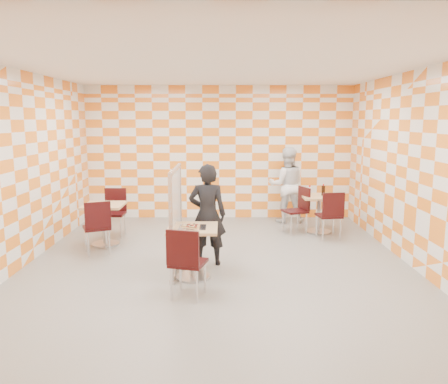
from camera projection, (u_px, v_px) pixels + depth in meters
name	position (u px, v px, depth m)	size (l,w,h in m)	color
room_shell	(218.00, 167.00, 6.99)	(7.00, 7.00, 7.00)	gray
main_table	(193.00, 244.00, 6.20)	(0.70, 0.70, 0.75)	tan
second_table	(319.00, 207.00, 8.74)	(0.70, 0.70, 0.75)	tan
empty_table	(104.00, 217.00, 7.86)	(0.70, 0.70, 0.75)	tan
chair_main_front	(186.00, 258.00, 5.44)	(0.52, 0.52, 0.92)	black
chair_second_front	(331.00, 212.00, 8.16)	(0.48, 0.48, 0.92)	black
chair_second_side	(299.00, 206.00, 8.68)	(0.55, 0.54, 0.92)	black
chair_empty_near	(97.00, 223.00, 7.26)	(0.56, 0.56, 0.92)	black
chair_empty_far	(115.00, 208.00, 8.48)	(0.43, 0.43, 0.92)	black
partition	(176.00, 218.00, 6.54)	(0.08, 1.38, 1.55)	white
man_dark	(207.00, 215.00, 6.76)	(0.58, 0.38, 1.59)	black
man_white	(287.00, 185.00, 9.58)	(0.81, 0.63, 1.66)	white
pizza_on_foil	(193.00, 226.00, 6.15)	(0.40, 0.40, 0.04)	silver
sport_bottle	(310.00, 191.00, 8.75)	(0.06, 0.06, 0.20)	white
soda_bottle	(323.00, 190.00, 8.70)	(0.07, 0.07, 0.23)	black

